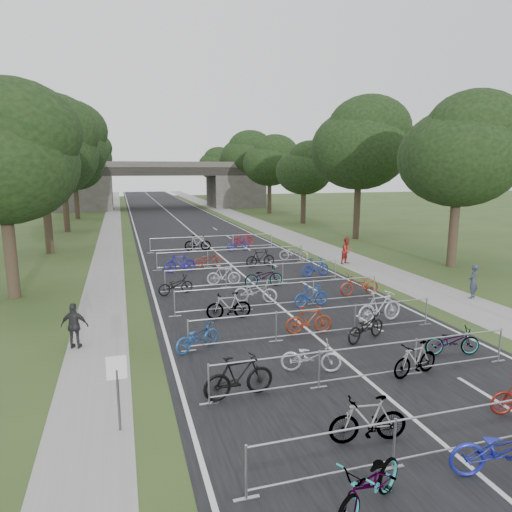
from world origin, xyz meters
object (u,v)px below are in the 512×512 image
(pedestrian_a, at_px, (473,282))
(overpass_bridge, at_px, (163,185))
(park_sign, at_px, (117,379))
(bike_2, at_px, (503,450))
(bike_0, at_px, (370,485))
(pedestrian_c, at_px, (75,326))
(pedestrian_b, at_px, (347,251))
(bike_1, at_px, (368,420))

(pedestrian_a, bearing_deg, overpass_bridge, -114.42)
(park_sign, xyz_separation_m, bike_2, (7.19, -3.80, -0.71))
(pedestrian_a, bearing_deg, park_sign, -10.66)
(bike_0, height_order, pedestrian_c, pedestrian_c)
(overpass_bridge, relative_size, pedestrian_a, 19.25)
(overpass_bridge, relative_size, pedestrian_b, 18.47)
(bike_0, height_order, pedestrian_b, pedestrian_b)
(overpass_bridge, distance_m, bike_0, 66.05)
(overpass_bridge, bearing_deg, bike_0, -92.27)
(bike_1, bearing_deg, bike_0, -21.31)
(pedestrian_a, bearing_deg, bike_2, 16.90)
(bike_2, distance_m, pedestrian_c, 12.71)
(park_sign, relative_size, pedestrian_b, 1.09)
(bike_0, xyz_separation_m, bike_2, (3.00, 0.13, 0.03))
(park_sign, xyz_separation_m, pedestrian_c, (-1.40, 5.57, -0.49))
(pedestrian_b, bearing_deg, bike_2, -130.71)
(bike_2, bearing_deg, overpass_bridge, 15.38)
(overpass_bridge, xyz_separation_m, bike_1, (-1.56, -64.04, -3.00))
(bike_0, bearing_deg, park_sign, -163.03)
(bike_0, xyz_separation_m, pedestrian_b, (9.76, 19.47, 0.30))
(pedestrian_b, bearing_deg, pedestrian_c, -168.42)
(pedestrian_a, distance_m, pedestrian_b, 9.01)
(park_sign, height_order, pedestrian_a, park_sign)
(bike_1, xyz_separation_m, pedestrian_a, (10.60, 8.78, 0.27))
(park_sign, relative_size, pedestrian_a, 1.13)
(pedestrian_c, bearing_deg, overpass_bridge, -82.80)
(pedestrian_c, bearing_deg, park_sign, 119.59)
(park_sign, relative_size, pedestrian_c, 1.17)
(bike_0, height_order, bike_1, bike_1)
(pedestrian_a, bearing_deg, bike_1, 5.93)
(bike_2, relative_size, pedestrian_a, 1.33)
(park_sign, bearing_deg, pedestrian_a, 23.04)
(bike_0, distance_m, bike_1, 2.16)
(park_sign, height_order, pedestrian_b, park_sign)
(overpass_bridge, xyz_separation_m, bike_2, (0.39, -65.80, -2.97))
(bike_1, height_order, pedestrian_b, pedestrian_b)
(bike_2, bearing_deg, bike_1, 63.04)
(bike_1, bearing_deg, overpass_bridge, -173.50)
(park_sign, height_order, bike_0, park_sign)
(bike_0, relative_size, pedestrian_a, 1.26)
(pedestrian_a, height_order, pedestrian_b, pedestrian_b)
(bike_2, distance_m, pedestrian_b, 20.49)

